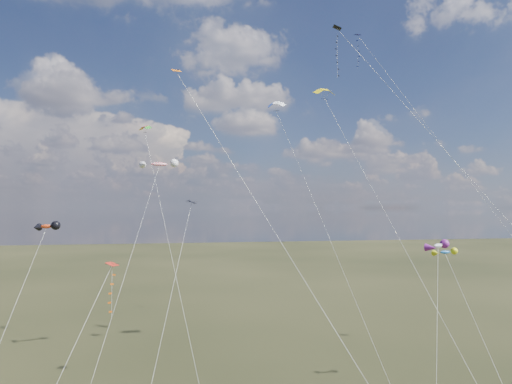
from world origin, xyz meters
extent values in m
cube|color=black|center=(9.07, 17.94, 37.16)|extent=(1.00, 1.07, 0.40)
cylinder|color=silver|center=(15.01, 2.51, 18.58)|extent=(11.91, 30.89, 37.18)
cube|color=#0B084B|center=(17.95, 32.72, 42.60)|extent=(1.06, 1.04, 0.26)
cylinder|color=silver|center=(25.37, 19.16, 21.30)|extent=(14.86, 27.14, 42.62)
cube|color=black|center=(-6.85, 15.09, 17.91)|extent=(1.02, 1.05, 0.32)
cylinder|color=silver|center=(-9.03, 9.39, 8.96)|extent=(4.39, 11.41, 17.92)
cube|color=red|center=(-13.65, 11.18, 12.61)|extent=(1.15, 1.17, 0.29)
cylinder|color=silver|center=(-16.18, 7.10, 6.30)|extent=(5.09, 8.19, 12.62)
cube|color=#E16405|center=(-8.43, 11.66, 29.51)|extent=(0.95, 0.90, 0.38)
cylinder|color=silver|center=(-1.09, 2.25, 14.76)|extent=(14.70, 18.85, 29.53)
cylinder|color=silver|center=(11.23, 9.24, 15.64)|extent=(4.55, 25.15, 31.29)
cylinder|color=silver|center=(7.85, 18.21, 15.23)|extent=(7.49, 15.72, 30.48)
cylinder|color=silver|center=(-8.94, 21.59, 13.78)|extent=(6.12, 15.95, 27.57)
ellipsoid|color=red|center=(-21.48, 21.59, 15.41)|extent=(2.47, 1.59, 1.10)
cylinder|color=silver|center=(-22.69, 14.86, 7.71)|extent=(2.45, 13.50, 15.43)
ellipsoid|color=silver|center=(11.83, 3.64, 14.37)|extent=(2.61, 2.06, 0.81)
cylinder|color=silver|center=(9.44, 0.24, 7.18)|extent=(4.80, 6.83, 14.38)
ellipsoid|color=red|center=(-10.12, 24.54, 22.37)|extent=(4.12, 2.15, 1.15)
cylinder|color=silver|center=(-13.08, 17.76, 11.18)|extent=(5.96, 13.58, 22.38)
ellipsoid|color=#1C64B1|center=(17.18, 10.83, 13.07)|extent=(2.18, 0.87, 0.79)
cylinder|color=silver|center=(17.42, 6.24, 6.54)|extent=(0.51, 9.19, 13.09)
camera|label=1|loc=(-9.00, -28.94, 17.33)|focal=32.00mm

